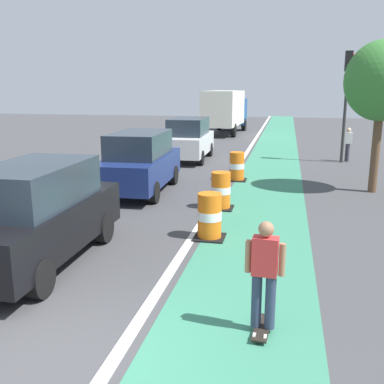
% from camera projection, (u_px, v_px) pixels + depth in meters
% --- Properties ---
extents(ground_plane, '(100.00, 100.00, 0.00)m').
position_uv_depth(ground_plane, '(46.00, 357.00, 5.97)').
color(ground_plane, '#424244').
extents(bike_lane_strip, '(2.50, 80.00, 0.01)m').
position_uv_depth(bike_lane_strip, '(268.00, 182.00, 16.92)').
color(bike_lane_strip, '#387F60').
rests_on(bike_lane_strip, ground).
extents(lane_divider_stripe, '(0.20, 80.00, 0.01)m').
position_uv_depth(lane_divider_stripe, '(229.00, 181.00, 17.22)').
color(lane_divider_stripe, silver).
rests_on(lane_divider_stripe, ground).
extents(skateboarder_on_lane, '(0.57, 0.82, 1.69)m').
position_uv_depth(skateboarder_on_lane, '(264.00, 274.00, 6.39)').
color(skateboarder_on_lane, black).
rests_on(skateboarder_on_lane, ground).
extents(parked_suv_nearest, '(1.97, 4.63, 2.04)m').
position_uv_depth(parked_suv_nearest, '(35.00, 214.00, 8.96)').
color(parked_suv_nearest, black).
rests_on(parked_suv_nearest, ground).
extents(parked_suv_second, '(2.04, 4.66, 2.04)m').
position_uv_depth(parked_suv_second, '(140.00, 162.00, 15.17)').
color(parked_suv_second, navy).
rests_on(parked_suv_second, ground).
extents(parked_suv_third, '(2.00, 4.64, 2.04)m').
position_uv_depth(parked_suv_third, '(189.00, 139.00, 21.90)').
color(parked_suv_third, silver).
rests_on(parked_suv_third, ground).
extents(traffic_barrel_front, '(0.73, 0.73, 1.09)m').
position_uv_depth(traffic_barrel_front, '(210.00, 217.00, 10.56)').
color(traffic_barrel_front, orange).
rests_on(traffic_barrel_front, ground).
extents(traffic_barrel_mid, '(0.73, 0.73, 1.09)m').
position_uv_depth(traffic_barrel_mid, '(221.00, 191.00, 13.16)').
color(traffic_barrel_mid, orange).
rests_on(traffic_barrel_mid, ground).
extents(traffic_barrel_back, '(0.73, 0.73, 1.09)m').
position_uv_depth(traffic_barrel_back, '(237.00, 167.00, 17.16)').
color(traffic_barrel_back, orange).
rests_on(traffic_barrel_back, ground).
extents(delivery_truck_down_block, '(2.68, 7.70, 3.23)m').
position_uv_depth(delivery_truck_down_block, '(225.00, 109.00, 34.13)').
color(delivery_truck_down_block, silver).
rests_on(delivery_truck_down_block, ground).
extents(traffic_light_corner, '(0.41, 0.32, 5.10)m').
position_uv_depth(traffic_light_corner, '(347.00, 87.00, 20.63)').
color(traffic_light_corner, '#2D2D2D').
rests_on(traffic_light_corner, ground).
extents(pedestrian_crossing, '(0.34, 0.20, 1.61)m').
position_uv_depth(pedestrian_crossing, '(348.00, 144.00, 21.48)').
color(pedestrian_crossing, '#33333D').
rests_on(pedestrian_crossing, ground).
extents(street_tree_sidewalk, '(2.40, 2.40, 5.00)m').
position_uv_depth(street_tree_sidewalk, '(382.00, 82.00, 14.55)').
color(street_tree_sidewalk, brown).
rests_on(street_tree_sidewalk, ground).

